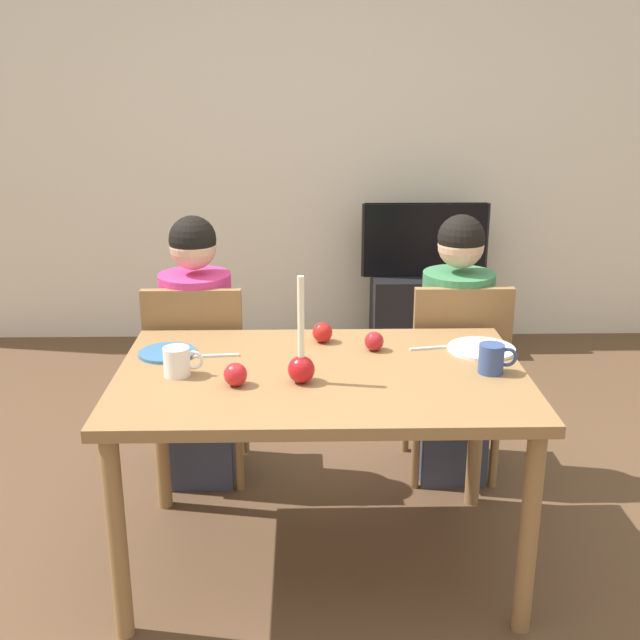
# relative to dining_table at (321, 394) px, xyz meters

# --- Properties ---
(ground_plane) EXTENTS (7.68, 7.68, 0.00)m
(ground_plane) POSITION_rel_dining_table_xyz_m (0.00, 0.00, -0.67)
(ground_plane) COLOR brown
(back_wall) EXTENTS (6.40, 0.10, 2.60)m
(back_wall) POSITION_rel_dining_table_xyz_m (0.00, 2.60, 0.63)
(back_wall) COLOR beige
(back_wall) RESTS_ON ground
(dining_table) EXTENTS (1.40, 0.90, 0.75)m
(dining_table) POSITION_rel_dining_table_xyz_m (0.00, 0.00, 0.00)
(dining_table) COLOR olive
(dining_table) RESTS_ON ground
(chair_left) EXTENTS (0.40, 0.40, 0.90)m
(chair_left) POSITION_rel_dining_table_xyz_m (-0.51, 0.61, -0.15)
(chair_left) COLOR olive
(chair_left) RESTS_ON ground
(chair_right) EXTENTS (0.40, 0.40, 0.90)m
(chair_right) POSITION_rel_dining_table_xyz_m (0.59, 0.61, -0.15)
(chair_right) COLOR olive
(chair_right) RESTS_ON ground
(person_left_child) EXTENTS (0.30, 0.30, 1.17)m
(person_left_child) POSITION_rel_dining_table_xyz_m (-0.51, 0.64, -0.10)
(person_left_child) COLOR #33384C
(person_left_child) RESTS_ON ground
(person_right_child) EXTENTS (0.30, 0.30, 1.17)m
(person_right_child) POSITION_rel_dining_table_xyz_m (0.59, 0.64, -0.10)
(person_right_child) COLOR #33384C
(person_right_child) RESTS_ON ground
(tv_stand) EXTENTS (0.64, 0.40, 0.48)m
(tv_stand) POSITION_rel_dining_table_xyz_m (0.70, 2.30, -0.43)
(tv_stand) COLOR black
(tv_stand) RESTS_ON ground
(tv) EXTENTS (0.79, 0.05, 0.46)m
(tv) POSITION_rel_dining_table_xyz_m (0.70, 2.30, 0.04)
(tv) COLOR black
(tv) RESTS_ON tv_stand
(candle_centerpiece) EXTENTS (0.09, 0.09, 0.36)m
(candle_centerpiece) POSITION_rel_dining_table_xyz_m (-0.07, -0.10, 0.16)
(candle_centerpiece) COLOR red
(candle_centerpiece) RESTS_ON dining_table
(plate_left) EXTENTS (0.21, 0.21, 0.01)m
(plate_left) POSITION_rel_dining_table_xyz_m (-0.55, 0.18, 0.09)
(plate_left) COLOR teal
(plate_left) RESTS_ON dining_table
(plate_right) EXTENTS (0.25, 0.25, 0.01)m
(plate_right) POSITION_rel_dining_table_xyz_m (0.59, 0.20, 0.09)
(plate_right) COLOR white
(plate_right) RESTS_ON dining_table
(mug_left) EXTENTS (0.13, 0.09, 0.10)m
(mug_left) POSITION_rel_dining_table_xyz_m (-0.48, -0.03, 0.13)
(mug_left) COLOR white
(mug_left) RESTS_ON dining_table
(mug_right) EXTENTS (0.13, 0.09, 0.10)m
(mug_right) POSITION_rel_dining_table_xyz_m (0.58, -0.02, 0.13)
(mug_right) COLOR #33477F
(mug_right) RESTS_ON dining_table
(fork_left) EXTENTS (0.18, 0.03, 0.01)m
(fork_left) POSITION_rel_dining_table_xyz_m (-0.38, 0.15, 0.09)
(fork_left) COLOR silver
(fork_left) RESTS_ON dining_table
(fork_right) EXTENTS (0.18, 0.05, 0.01)m
(fork_right) POSITION_rel_dining_table_xyz_m (0.42, 0.22, 0.09)
(fork_right) COLOR silver
(fork_right) RESTS_ON dining_table
(apple_near_candle) EXTENTS (0.08, 0.08, 0.08)m
(apple_near_candle) POSITION_rel_dining_table_xyz_m (-0.28, -0.12, 0.12)
(apple_near_candle) COLOR red
(apple_near_candle) RESTS_ON dining_table
(apple_by_left_plate) EXTENTS (0.08, 0.08, 0.08)m
(apple_by_left_plate) POSITION_rel_dining_table_xyz_m (0.01, 0.30, 0.12)
(apple_by_left_plate) COLOR red
(apple_by_left_plate) RESTS_ON dining_table
(apple_by_right_mug) EXTENTS (0.07, 0.07, 0.07)m
(apple_by_right_mug) POSITION_rel_dining_table_xyz_m (0.20, 0.20, 0.12)
(apple_by_right_mug) COLOR #AC1B20
(apple_by_right_mug) RESTS_ON dining_table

